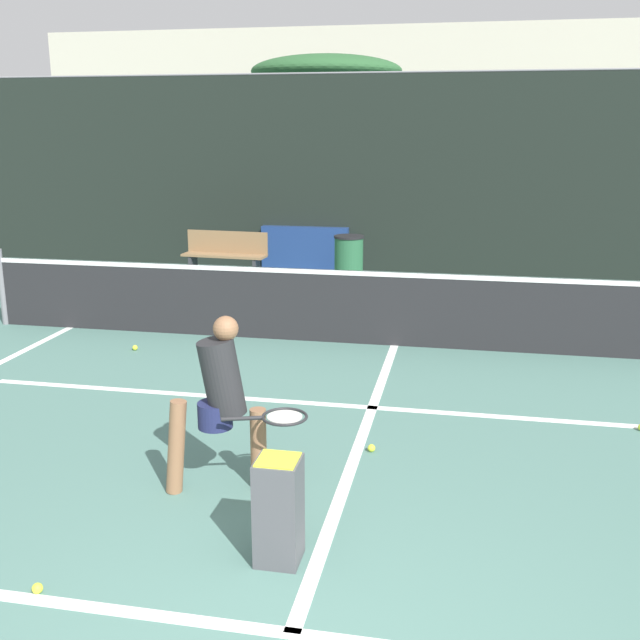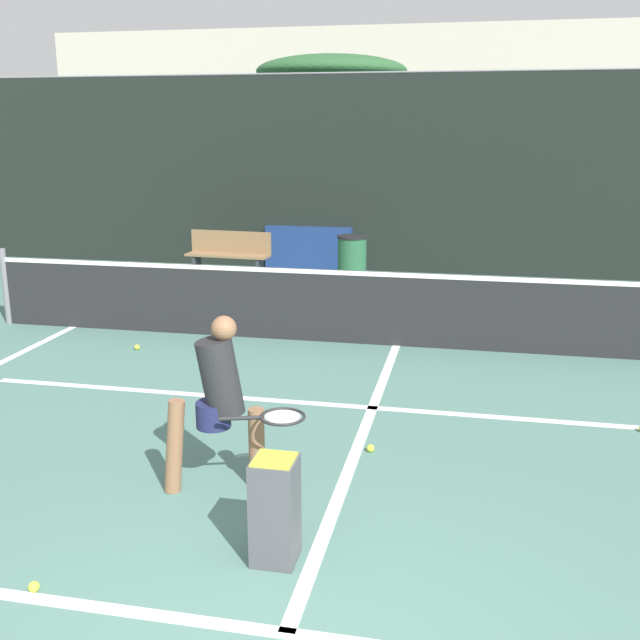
{
  "view_description": "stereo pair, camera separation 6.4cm",
  "coord_description": "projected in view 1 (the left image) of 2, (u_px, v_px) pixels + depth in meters",
  "views": [
    {
      "loc": [
        0.85,
        -2.91,
        2.72
      ],
      "look_at": [
        -0.48,
        3.76,
        0.95
      ],
      "focal_mm": 42.0,
      "sensor_mm": 36.0,
      "label": 1
    },
    {
      "loc": [
        0.91,
        -2.9,
        2.72
      ],
      "look_at": [
        -0.48,
        3.76,
        0.95
      ],
      "focal_mm": 42.0,
      "sensor_mm": 36.0,
      "label": 2
    }
  ],
  "objects": [
    {
      "name": "tennis_ball_scattered_2",
      "position": [
        37.0,
        588.0,
        4.48
      ],
      "size": [
        0.07,
        0.07,
        0.07
      ],
      "primitive_type": "sphere",
      "color": "#D1E033",
      "rests_on": "ground"
    },
    {
      "name": "player_practicing",
      "position": [
        222.0,
        398.0,
        5.59
      ],
      "size": [
        1.16,
        0.44,
        1.38
      ],
      "rotation": [
        0.0,
        0.0,
        0.31
      ],
      "color": "#8C6042",
      "rests_on": "ground"
    },
    {
      "name": "court_center_mark",
      "position": [
        363.0,
        432.0,
        6.83
      ],
      "size": [
        0.1,
        5.7,
        0.01
      ],
      "primitive_type": "cube",
      "color": "white",
      "rests_on": "ground"
    },
    {
      "name": "parked_car",
      "position": [
        326.0,
        226.0,
        16.41
      ],
      "size": [
        1.7,
        4.43,
        1.38
      ],
      "color": "navy",
      "rests_on": "ground"
    },
    {
      "name": "courtside_bench",
      "position": [
        225.0,
        254.0,
        13.58
      ],
      "size": [
        1.57,
        0.49,
        0.86
      ],
      "rotation": [
        0.0,
        0.0,
        -0.07
      ],
      "color": "olive",
      "rests_on": "ground"
    },
    {
      "name": "tennis_ball_scattered_5",
      "position": [
        371.0,
        448.0,
        6.43
      ],
      "size": [
        0.07,
        0.07,
        0.07
      ],
      "primitive_type": "sphere",
      "color": "#D1E033",
      "rests_on": "ground"
    },
    {
      "name": "tree_west",
      "position": [
        327.0,
        73.0,
        20.78
      ],
      "size": [
        4.2,
        4.2,
        4.62
      ],
      "color": "brown",
      "rests_on": "ground"
    },
    {
      "name": "tennis_ball_scattered_3",
      "position": [
        135.0,
        348.0,
        9.33
      ],
      "size": [
        0.07,
        0.07,
        0.07
      ],
      "primitive_type": "sphere",
      "color": "#D1E033",
      "rests_on": "ground"
    },
    {
      "name": "court_baseline_near",
      "position": [
        292.0,
        633.0,
        4.13
      ],
      "size": [
        11.0,
        0.1,
        0.01
      ],
      "primitive_type": "cube",
      "color": "white",
      "rests_on": "ground"
    },
    {
      "name": "net",
      "position": [
        396.0,
        307.0,
        9.41
      ],
      "size": [
        11.09,
        0.09,
        1.07
      ],
      "color": "slate",
      "rests_on": "ground"
    },
    {
      "name": "building_far",
      "position": [
        454.0,
        110.0,
        31.95
      ],
      "size": [
        36.0,
        2.4,
        6.73
      ],
      "primitive_type": "cube",
      "color": "beige",
      "rests_on": "ground"
    },
    {
      "name": "trash_bin",
      "position": [
        349.0,
        260.0,
        13.13
      ],
      "size": [
        0.53,
        0.53,
        0.86
      ],
      "color": "#28603D",
      "rests_on": "ground"
    },
    {
      "name": "ball_hopper",
      "position": [
        279.0,
        508.0,
        4.74
      ],
      "size": [
        0.28,
        0.28,
        0.71
      ],
      "color": "#4C4C51",
      "rests_on": "ground"
    },
    {
      "name": "fence_back",
      "position": [
        424.0,
        175.0,
        13.83
      ],
      "size": [
        24.0,
        0.06,
        3.67
      ],
      "color": "black",
      "rests_on": "ground"
    },
    {
      "name": "court_service_line",
      "position": [
        372.0,
        407.0,
        7.44
      ],
      "size": [
        8.25,
        0.1,
        0.01
      ],
      "primitive_type": "cube",
      "color": "white",
      "rests_on": "ground"
    }
  ]
}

